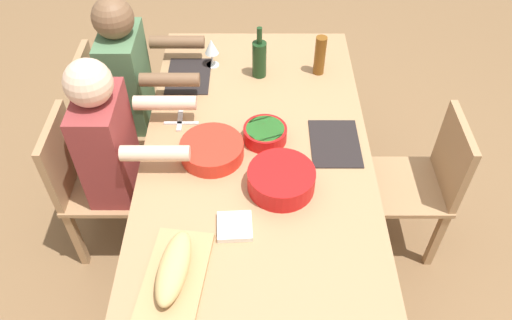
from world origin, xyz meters
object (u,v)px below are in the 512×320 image
at_px(dining_table, 256,155).
at_px(diner_near_left, 135,83).
at_px(chair_near_left, 109,113).
at_px(bread_loaf, 173,268).
at_px(chair_near_center, 88,180).
at_px(cutting_board, 175,276).
at_px(serving_bowl_greens, 265,133).
at_px(wine_glass, 211,48).
at_px(serving_bowl_pasta, 281,179).
at_px(chair_far_center, 424,180).
at_px(beer_bottle, 319,55).
at_px(diner_near_center, 116,150).
at_px(napkin_stack, 234,226).
at_px(wine_bottle, 259,58).
at_px(serving_bowl_fruit, 211,149).

xyz_separation_m(dining_table, diner_near_left, (-0.52, -0.67, 0.03)).
distance_m(chair_near_left, bread_loaf, 1.39).
xyz_separation_m(chair_near_center, cutting_board, (0.71, 0.55, 0.27)).
bearing_deg(serving_bowl_greens, diner_near_left, -124.93).
bearing_deg(cutting_board, diner_near_left, -163.50).
bearing_deg(wine_glass, bread_loaf, -2.41).
bearing_deg(serving_bowl_pasta, chair_far_center, 110.00).
bearing_deg(beer_bottle, serving_bowl_pasta, -15.54).
bearing_deg(wine_glass, diner_near_center, -34.09).
distance_m(serving_bowl_greens, napkin_stack, 0.53).
xyz_separation_m(dining_table, beer_bottle, (-0.56, 0.34, 0.18)).
bearing_deg(bread_loaf, diner_near_center, -152.85).
distance_m(diner_near_left, cutting_board, 1.29).
bearing_deg(napkin_stack, chair_near_center, -122.71).
bearing_deg(serving_bowl_greens, diner_near_center, -87.65).
distance_m(serving_bowl_greens, wine_bottle, 0.51).
xyz_separation_m(wine_glass, napkin_stack, (1.11, 0.16, -0.10)).
relative_size(chair_near_center, bread_loaf, 2.66).
height_order(diner_near_center, chair_near_left, diner_near_center).
distance_m(diner_near_left, napkin_stack, 1.17).
xyz_separation_m(diner_near_center, serving_bowl_fruit, (0.08, 0.46, 0.09)).
distance_m(diner_near_center, serving_bowl_pasta, 0.82).
bearing_deg(chair_near_center, chair_near_left, 180.00).
bearing_deg(chair_near_center, diner_near_left, 160.63).
bearing_deg(napkin_stack, cutting_board, -43.44).
distance_m(chair_near_center, napkin_stack, 0.95).
distance_m(serving_bowl_pasta, serving_bowl_greens, 0.31).
bearing_deg(beer_bottle, wine_bottle, -86.06).
distance_m(chair_near_center, diner_near_left, 0.59).
distance_m(diner_near_left, beer_bottle, 1.02).
bearing_deg(diner_near_left, napkin_stack, 29.76).
xyz_separation_m(diner_near_left, serving_bowl_pasta, (0.79, 0.77, 0.10)).
bearing_deg(beer_bottle, wine_glass, -96.32).
distance_m(dining_table, cutting_board, 0.78).
relative_size(diner_near_left, cutting_board, 3.00).
xyz_separation_m(diner_near_center, chair_near_left, (-0.52, -0.18, -0.21)).
bearing_deg(serving_bowl_fruit, beer_bottle, 139.92).
xyz_separation_m(diner_near_left, cutting_board, (1.24, 0.37, 0.05)).
bearing_deg(diner_near_left, chair_near_left, -90.00).
xyz_separation_m(dining_table, cutting_board, (0.71, -0.30, 0.08)).
bearing_deg(wine_bottle, diner_near_center, -51.69).
xyz_separation_m(chair_near_center, serving_bowl_greens, (-0.03, 0.89, 0.30)).
xyz_separation_m(dining_table, wine_glass, (-0.62, -0.24, 0.19)).
distance_m(chair_near_center, chair_near_left, 0.52).
xyz_separation_m(diner_near_left, wine_bottle, (-0.02, 0.68, 0.15)).
bearing_deg(beer_bottle, cutting_board, -26.56).
height_order(chair_far_center, serving_bowl_fruit, chair_far_center).
bearing_deg(serving_bowl_pasta, diner_near_center, -109.34).
height_order(chair_near_center, diner_near_left, diner_near_left).
height_order(bread_loaf, wine_bottle, wine_bottle).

